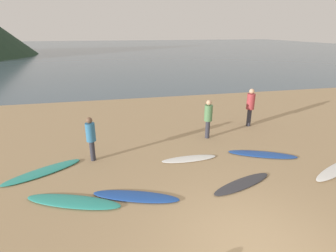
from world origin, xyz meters
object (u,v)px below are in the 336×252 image
surfboard_5 (262,154)px  person_2 (250,104)px  surfboard_1 (73,201)px  surfboard_4 (242,184)px  surfboard_3 (189,159)px  surfboard_2 (136,196)px  person_0 (208,116)px  surfboard_0 (43,172)px  person_1 (91,136)px

surfboard_5 → person_2: size_ratio=1.36×
surfboard_1 → person_2: (7.52, 4.47, 1.02)m
surfboard_4 → person_2: (2.71, 4.64, 1.03)m
surfboard_3 → person_2: bearing=35.2°
surfboard_1 → surfboard_5: (6.46, 1.47, -0.01)m
surfboard_2 → person_0: 5.08m
surfboard_2 → surfboard_5: size_ratio=0.99×
surfboard_0 → person_1: (1.54, 0.56, 0.90)m
surfboard_3 → surfboard_4: same height
surfboard_5 → person_1: bearing=-165.3°
surfboard_0 → surfboard_1: (1.11, -1.87, 0.00)m
surfboard_0 → surfboard_3: bearing=-32.4°
surfboard_1 → surfboard_4: surfboard_1 is taller
surfboard_4 → person_0: (0.27, 3.67, 0.94)m
person_0 → person_1: 4.77m
surfboard_2 → person_2: (5.87, 4.60, 1.02)m
surfboard_0 → person_0: (6.20, 1.63, 0.93)m
surfboard_3 → surfboard_4: 2.18m
surfboard_5 → person_1: 6.17m
person_0 → surfboard_4: bearing=157.1°
surfboard_0 → surfboard_4: size_ratio=1.13×
surfboard_3 → person_1: size_ratio=1.26×
surfboard_5 → person_0: person_0 is taller
surfboard_5 → person_1: size_ratio=1.54×
surfboard_0 → surfboard_2: bearing=-66.6°
surfboard_2 → person_0: bearing=66.9°
person_2 → surfboard_2: bearing=136.7°
surfboard_3 → surfboard_4: (1.07, -1.89, -0.00)m
surfboard_1 → surfboard_2: (1.65, -0.13, -0.00)m
surfboard_5 → person_2: (1.07, 3.00, 1.02)m
surfboard_3 → surfboard_2: bearing=-139.3°
surfboard_5 → surfboard_0: bearing=-159.3°
surfboard_1 → person_2: bearing=52.3°
surfboard_1 → person_0: person_0 is taller
person_1 → person_2: person_2 is taller
surfboard_0 → person_0: person_0 is taller
surfboard_2 → surfboard_5: (4.81, 1.60, -0.01)m
surfboard_4 → surfboard_2: bearing=159.5°
person_0 → person_1: (-4.65, -1.07, -0.04)m
surfboard_4 → surfboard_5: bearing=25.1°
person_0 → surfboard_5: bearing=-164.5°
surfboard_5 → surfboard_2: bearing=-137.9°
surfboard_3 → surfboard_5: 2.73m
surfboard_3 → surfboard_5: bearing=-6.2°
surfboard_1 → surfboard_5: bearing=34.4°
surfboard_0 → surfboard_2: surfboard_2 is taller
surfboard_0 → person_2: person_2 is taller
surfboard_1 → person_0: bearing=56.1°
surfboard_2 → surfboard_4: bearing=19.6°
surfboard_3 → surfboard_0: bearing=177.4°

